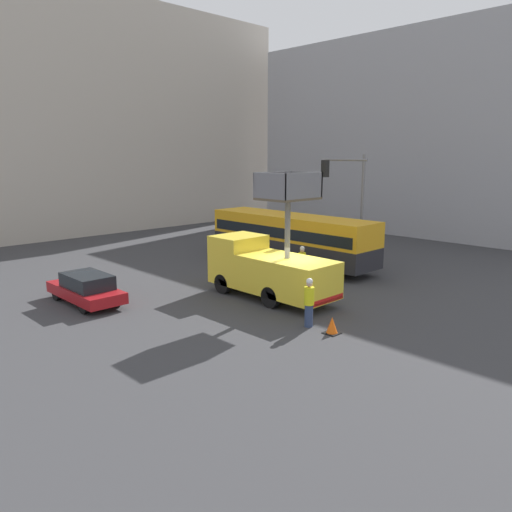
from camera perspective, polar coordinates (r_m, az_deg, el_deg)
The scene contains 10 objects.
ground_plane at distance 22.50m, azimuth 4.18°, elevation -5.14°, with size 120.00×120.00×0.00m, color #38383A.
building_backdrop_far at distance 45.50m, azimuth -24.10°, elevation 14.36°, with size 44.00×10.00×18.85m.
building_backdrop_side at distance 46.00m, azimuth 18.84°, elevation 12.85°, with size 10.00×28.00×15.90m.
utility_truck at distance 22.57m, azimuth 1.43°, elevation -1.22°, with size 2.36×6.29×5.71m.
city_bus at distance 29.42m, azimuth 4.03°, elevation 2.36°, with size 2.59×10.93×2.96m.
traffic_light_pole at distance 28.94m, azimuth 10.68°, elevation 7.15°, with size 3.37×3.11×6.44m.
road_worker_near_truck at distance 19.02m, azimuth 6.08°, elevation -5.29°, with size 0.38×0.38×1.90m.
road_worker_directing at distance 25.59m, azimuth 5.27°, elevation -0.91°, with size 0.38×0.38×1.88m.
traffic_cone_near_truck at distance 18.63m, azimuth 8.68°, elevation -7.89°, with size 0.55×0.55×0.63m.
parked_car_curbside at distance 23.09m, azimuth -18.83°, elevation -3.51°, with size 1.71×4.35×1.36m.
Camera 1 is at (-16.15, -14.27, 6.47)m, focal length 35.00 mm.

